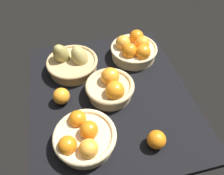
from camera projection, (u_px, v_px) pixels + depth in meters
market_tray at (110, 96)px, 102.97cm from camera, size 84.00×72.00×3.00cm
basket_far_left at (134, 49)px, 115.79cm from camera, size 24.40×24.40×11.71cm
basket_center at (111, 87)px, 98.18cm from camera, size 21.83×21.83×12.37cm
basket_near_right at (84, 137)px, 82.28cm from camera, size 23.87×23.87×10.92cm
basket_near_left_pears at (72, 62)px, 109.73cm from camera, size 25.27×25.27×15.63cm
loose_orange_front_gap at (156, 140)px, 82.45cm from camera, size 7.17×7.17×7.17cm
loose_orange_back_gap at (61, 96)px, 96.32cm from camera, size 7.37×7.37×7.37cm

